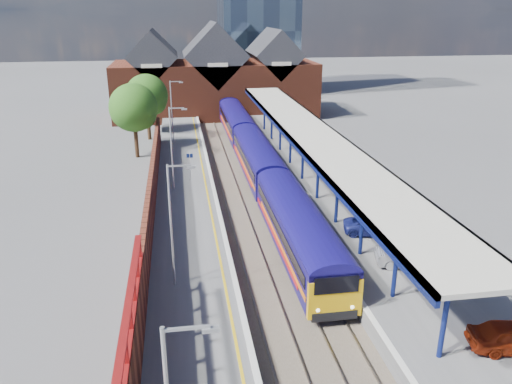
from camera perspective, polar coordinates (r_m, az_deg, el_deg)
ground at (r=51.40m, az=-2.06°, el=2.69°), size 240.00×240.00×0.00m
ballast_bed at (r=42.04m, az=-0.39°, el=-1.31°), size 6.00×76.00×0.06m
rails at (r=42.00m, az=-0.39°, el=-1.20°), size 4.51×76.00×0.14m
left_platform at (r=41.46m, az=-7.93°, el=-1.13°), size 5.00×76.00×1.00m
right_platform at (r=43.11m, az=7.52°, el=-0.26°), size 6.00×76.00×1.00m
coping_left at (r=41.36m, az=-4.71°, el=-0.27°), size 0.30×76.00×0.05m
coping_right at (r=42.24m, az=3.84°, el=0.19°), size 0.30×76.00×0.05m
yellow_line at (r=41.33m, az=-5.54°, el=-0.34°), size 0.14×76.00×0.01m
train at (r=55.66m, az=-1.17°, el=6.34°), size 2.87×65.90×3.45m
canopy at (r=43.39m, az=6.43°, el=6.48°), size 4.50×52.00×4.48m
lamp_post_b at (r=26.80m, az=-9.43°, el=-3.01°), size 1.48×0.18×7.00m
lamp_post_c at (r=42.00m, az=-9.48°, el=5.51°), size 1.48×0.18×7.00m
lamp_post_d at (r=57.64m, az=-9.50°, el=9.47°), size 1.48×0.18×7.00m
platform_sign at (r=44.55m, az=-7.56°, el=3.38°), size 0.55×0.08×2.50m
brick_wall at (r=34.81m, az=-12.08°, el=-2.18°), size 0.35×50.00×3.86m
station_building at (r=77.55m, az=-4.72°, el=12.71°), size 30.00×12.12×13.78m
tree_near at (r=55.70m, az=-13.67°, el=9.19°), size 5.20×5.20×8.10m
tree_far at (r=63.49m, az=-12.26°, el=10.59°), size 5.20×5.20×8.10m
parked_car_silver at (r=31.14m, az=17.23°, el=-7.04°), size 4.22×2.30×1.32m
parked_car_dark at (r=42.80m, az=11.09°, el=0.92°), size 4.33×2.63×1.17m
parked_car_blue at (r=34.91m, az=13.24°, el=-3.81°), size 4.32×2.74×1.11m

